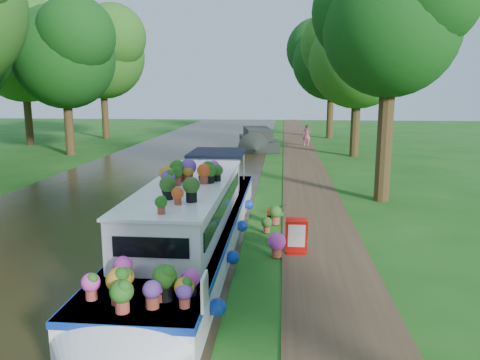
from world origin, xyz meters
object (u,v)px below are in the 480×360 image
pedestrian_pink (307,135)px  second_boat (258,140)px  plant_boat (190,222)px  sandwich_board (296,238)px

pedestrian_pink → second_boat: bearing=-149.6°
plant_boat → second_boat: bearing=88.7°
pedestrian_pink → plant_boat: bearing=-93.9°
second_boat → sandwich_board: second_boat is taller
second_boat → pedestrian_pink: pedestrian_pink is taller
second_boat → pedestrian_pink: bearing=14.4°
sandwich_board → second_boat: bearing=94.6°
plant_boat → pedestrian_pink: size_ratio=8.53×
sandwich_board → pedestrian_pink: bearing=85.5°
plant_boat → sandwich_board: bearing=4.8°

